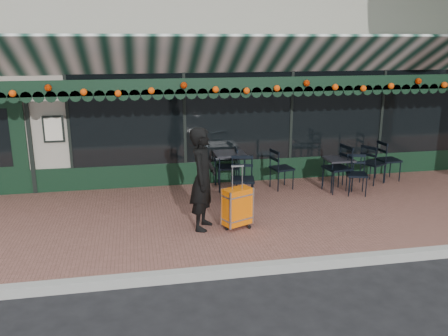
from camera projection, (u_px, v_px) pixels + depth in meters
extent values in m
plane|color=black|center=(283.00, 268.00, 7.02)|extent=(80.00, 80.00, 0.00)
cube|color=brown|center=(251.00, 216.00, 8.90)|extent=(18.00, 4.00, 0.15)
cube|color=#9E9E99|center=(285.00, 266.00, 6.93)|extent=(18.00, 0.16, 0.15)
cube|color=#9E9789|center=(203.00, 75.00, 14.00)|extent=(12.00, 8.00, 4.50)
cube|color=black|center=(283.00, 115.00, 10.57)|extent=(9.20, 0.04, 2.00)
cube|color=silver|center=(53.00, 129.00, 9.69)|extent=(0.42, 0.04, 0.55)
cube|color=black|center=(246.00, 85.00, 8.76)|extent=(12.00, 0.03, 0.28)
cylinder|color=#FF5808|center=(247.00, 86.00, 8.71)|extent=(11.60, 0.12, 0.12)
imported|color=black|center=(203.00, 179.00, 7.92)|extent=(0.63, 0.75, 1.75)
cube|color=#E66107|center=(237.00, 206.00, 8.06)|extent=(0.54, 0.44, 0.64)
cube|color=black|center=(237.00, 225.00, 8.16)|extent=(0.54, 0.44, 0.06)
cube|color=silver|center=(237.00, 177.00, 7.93)|extent=(0.21, 0.12, 0.39)
cube|color=black|center=(339.00, 159.00, 10.06)|extent=(0.55, 0.55, 0.04)
cylinder|color=black|center=(332.00, 178.00, 9.89)|extent=(0.03, 0.03, 0.65)
cylinder|color=black|center=(353.00, 177.00, 9.97)|extent=(0.03, 0.03, 0.65)
cylinder|color=black|center=(323.00, 172.00, 10.32)|extent=(0.03, 0.03, 0.65)
cylinder|color=black|center=(343.00, 171.00, 10.41)|extent=(0.03, 0.03, 0.65)
cube|color=black|center=(230.00, 154.00, 10.09)|extent=(0.64, 0.64, 0.04)
cylinder|color=black|center=(220.00, 176.00, 9.90)|extent=(0.03, 0.03, 0.75)
cylinder|color=black|center=(244.00, 174.00, 9.99)|extent=(0.03, 0.03, 0.75)
cylinder|color=black|center=(215.00, 169.00, 10.40)|extent=(0.03, 0.03, 0.75)
cylinder|color=black|center=(239.00, 168.00, 10.50)|extent=(0.03, 0.03, 0.75)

